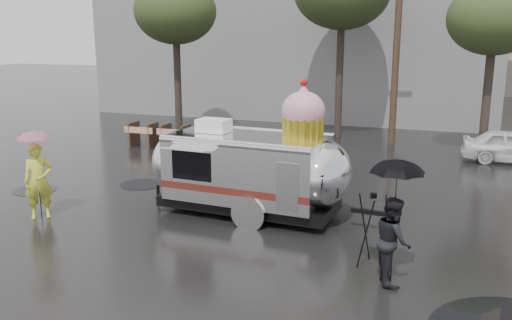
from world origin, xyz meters
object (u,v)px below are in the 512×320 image
at_px(person_left, 39,181).
at_px(tripod, 372,223).
at_px(airstream_trailer, 252,166).
at_px(person_right, 393,240).

bearing_deg(person_left, tripod, -42.42).
relative_size(airstream_trailer, tripod, 4.35).
bearing_deg(tripod, person_left, 168.22).
relative_size(person_right, tripod, 1.08).
height_order(person_right, tripod, person_right).
bearing_deg(tripod, airstream_trailer, 135.70).
bearing_deg(person_right, airstream_trailer, 36.11).
bearing_deg(person_right, tripod, 20.22).
distance_m(person_left, person_right, 8.77).
relative_size(airstream_trailer, person_left, 3.49).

